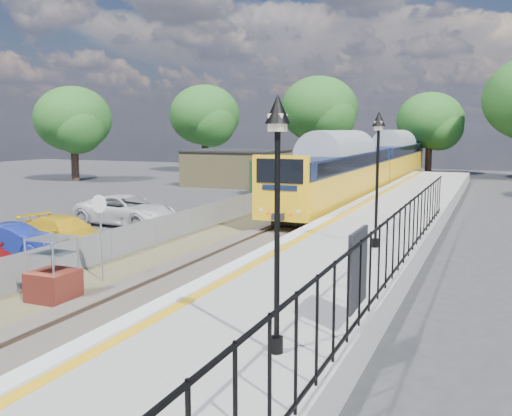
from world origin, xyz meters
The scene contains 16 objects.
ground centered at (0.00, 0.00, 0.00)m, with size 120.00×120.00×0.00m, color #2D2D30.
track_bed centered at (-0.47, 9.67, 0.09)m, with size 5.90×80.00×0.29m.
platform centered at (4.20, 8.00, 0.45)m, with size 5.00×70.00×0.90m, color gray.
platform_edge centered at (2.14, 8.00, 0.90)m, with size 0.90×70.00×0.01m.
victorian_lamp_south centered at (5.50, -4.00, 4.30)m, with size 0.44×0.44×4.60m.
victorian_lamp_north centered at (5.30, 6.00, 4.30)m, with size 0.44×0.44×4.60m.
palisade_fence centered at (6.55, 2.24, 1.84)m, with size 0.12×26.00×2.00m.
wire_fence centered at (-4.20, 12.00, 0.60)m, with size 0.06×52.00×1.20m.
outbuilding centered at (-10.91, 31.21, 1.52)m, with size 10.80×10.10×3.12m.
tree_line centered at (1.40, 42.00, 6.61)m, with size 56.80×43.80×11.88m.
train centered at (0.00, 31.27, 2.34)m, with size 2.82×40.83×3.51m.
brick_plinth centered at (-2.50, -0.90, 0.91)m, with size 1.19×1.19×1.90m.
speed_sign centered at (-2.50, 1.27, 1.95)m, with size 0.58×0.11×2.86m.
car_blue centered at (-8.47, 3.43, 0.60)m, with size 1.27×3.65×1.20m, color navy.
car_yellow centered at (-7.34, 5.09, 0.66)m, with size 1.85×4.55×1.32m, color yellow.
car_white centered at (-8.43, 10.89, 0.77)m, with size 2.55×5.53×1.54m, color silver.
Camera 1 is at (9.00, -13.21, 4.91)m, focal length 40.00 mm.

